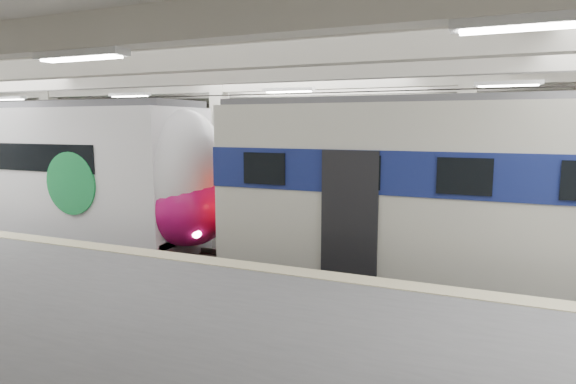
% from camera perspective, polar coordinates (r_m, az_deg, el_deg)
% --- Properties ---
extents(station_hall, '(36.00, 24.00, 5.75)m').
position_cam_1_polar(station_hall, '(11.36, -7.21, 4.54)').
color(station_hall, black).
rests_on(station_hall, ground).
extents(modern_emu, '(14.36, 2.96, 4.61)m').
position_cam_1_polar(modern_emu, '(17.69, -26.10, 1.83)').
color(modern_emu, white).
rests_on(modern_emu, ground).
extents(older_rer, '(13.82, 3.05, 4.54)m').
position_cam_1_polar(older_rer, '(11.68, 25.64, -0.34)').
color(older_rer, beige).
rests_on(older_rer, ground).
extents(far_train, '(14.01, 2.92, 4.47)m').
position_cam_1_polar(far_train, '(21.92, -15.93, 3.51)').
color(far_train, white).
rests_on(far_train, ground).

